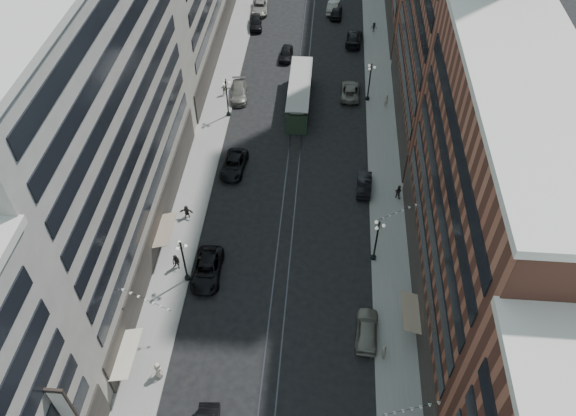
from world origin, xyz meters
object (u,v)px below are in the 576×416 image
(car_14, at_px, (333,7))
(car_extra_2, at_px, (336,12))
(lamppost_se_mid, at_px, (370,81))
(car_13, at_px, (286,54))
(lamppost_sw_mid, at_px, (227,96))
(lamppost_sw_far, at_px, (184,260))
(lamppost_se_far, at_px, (376,239))
(pedestrian_7, at_px, (398,192))
(streetcar, at_px, (300,95))
(car_7, at_px, (234,165))
(car_11, at_px, (350,91))
(pedestrian_8, at_px, (386,100))
(car_9, at_px, (256,22))
(car_extra_1, at_px, (260,7))
(car_8, at_px, (239,92))
(car_2, at_px, (207,270))
(pedestrian_2, at_px, (176,262))
(pedestrian_1, at_px, (158,370))
(pedestrian_9, at_px, (374,27))
(pedestrian_5, at_px, (187,212))
(car_12, at_px, (354,38))
(car_4, at_px, (367,330))
(pedestrian_4, at_px, (384,352))
(car_10, at_px, (364,184))
(pedestrian_6, at_px, (224,89))

(car_14, height_order, car_extra_2, car_14)
(lamppost_se_mid, bearing_deg, car_13, 140.21)
(lamppost_se_mid, bearing_deg, lamppost_sw_mid, -164.80)
(lamppost_sw_far, height_order, lamppost_se_far, same)
(lamppost_se_mid, relative_size, pedestrian_7, 3.13)
(streetcar, distance_m, car_7, 15.29)
(streetcar, bearing_deg, car_11, 22.85)
(streetcar, bearing_deg, pedestrian_7, -54.39)
(car_11, distance_m, pedestrian_8, 5.26)
(car_9, xyz_separation_m, car_extra_1, (0.09, 5.41, -0.07))
(car_7, relative_size, car_8, 1.03)
(car_7, bearing_deg, streetcar, 67.64)
(lamppost_sw_far, bearing_deg, car_2, 21.57)
(lamppost_sw_far, height_order, pedestrian_2, lamppost_sw_far)
(car_11, height_order, pedestrian_8, pedestrian_8)
(pedestrian_7, bearing_deg, pedestrian_1, 74.19)
(lamppost_sw_mid, relative_size, car_7, 0.98)
(car_13, xyz_separation_m, pedestrian_9, (13.32, 8.81, 0.15))
(streetcar, bearing_deg, pedestrian_5, -116.61)
(car_extra_1, bearing_deg, car_extra_2, -6.67)
(car_14, bearing_deg, pedestrian_7, 106.31)
(pedestrian_5, bearing_deg, car_8, 84.07)
(car_13, relative_size, pedestrian_7, 2.53)
(pedestrian_2, distance_m, pedestrian_8, 36.94)
(pedestrian_1, relative_size, car_extra_1, 0.34)
(car_12, bearing_deg, car_4, 96.91)
(car_11, bearing_deg, pedestrian_2, 62.84)
(lamppost_se_far, distance_m, car_12, 43.31)
(pedestrian_4, relative_size, car_13, 0.40)
(lamppost_sw_mid, bearing_deg, car_10, -35.74)
(streetcar, bearing_deg, pedestrian_4, -75.39)
(pedestrian_1, distance_m, car_7, 27.02)
(lamppost_se_mid, relative_size, pedestrian_2, 3.00)
(car_9, relative_size, car_10, 1.08)
(pedestrian_1, relative_size, pedestrian_2, 1.04)
(lamppost_sw_far, height_order, car_7, lamppost_sw_far)
(lamppost_sw_mid, bearing_deg, pedestrian_8, 10.52)
(pedestrian_9, bearing_deg, car_9, 172.97)
(pedestrian_6, bearing_deg, car_14, -114.55)
(car_2, height_order, car_7, car_2)
(lamppost_sw_mid, xyz_separation_m, pedestrian_1, (-0.30, -37.40, -1.99))
(car_8, height_order, car_extra_1, car_8)
(pedestrian_8, bearing_deg, car_4, 75.62)
(car_8, bearing_deg, pedestrian_1, -98.38)
(pedestrian_1, height_order, car_13, pedestrian_1)
(pedestrian_7, bearing_deg, car_14, -52.72)
(car_extra_2, bearing_deg, pedestrian_5, 74.08)
(pedestrian_1, height_order, car_extra_1, pedestrian_1)
(car_10, distance_m, car_11, 18.69)
(lamppost_se_far, height_order, car_10, lamppost_se_far)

